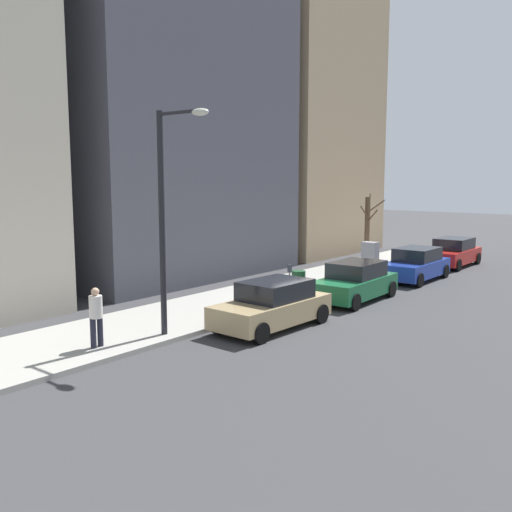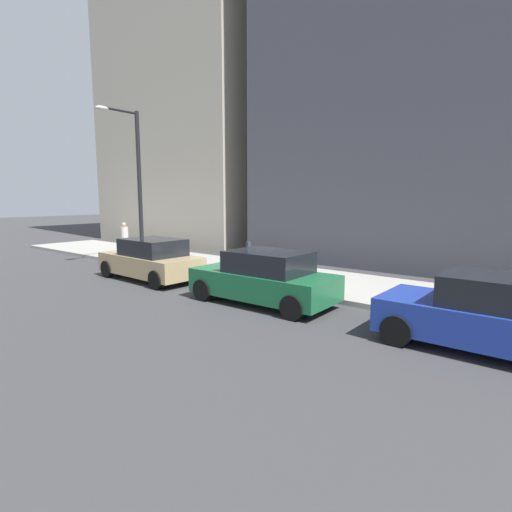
% 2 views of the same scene
% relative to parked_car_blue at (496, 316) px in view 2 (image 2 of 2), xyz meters
% --- Properties ---
extents(ground_plane, '(120.00, 120.00, 0.00)m').
position_rel_parked_car_blue_xyz_m(ground_plane, '(1.30, 6.59, -0.74)').
color(ground_plane, '#38383A').
extents(sidewalk, '(4.00, 36.00, 0.15)m').
position_rel_parked_car_blue_xyz_m(sidewalk, '(3.30, 6.59, -0.66)').
color(sidewalk, '#9E9B93').
rests_on(sidewalk, ground).
extents(parked_car_blue, '(1.93, 4.21, 1.52)m').
position_rel_parked_car_blue_xyz_m(parked_car_blue, '(0.00, 0.00, 0.00)').
color(parked_car_blue, '#1E389E').
rests_on(parked_car_blue, ground).
extents(parked_car_green, '(2.00, 4.24, 1.52)m').
position_rel_parked_car_blue_xyz_m(parked_car_green, '(0.06, 5.72, 0.00)').
color(parked_car_green, '#196038').
rests_on(parked_car_green, ground).
extents(parked_car_tan, '(2.04, 4.26, 1.52)m').
position_rel_parked_car_blue_xyz_m(parked_car_tan, '(0.09, 11.01, 0.00)').
color(parked_car_tan, tan).
rests_on(parked_car_tan, ground).
extents(parking_meter, '(0.14, 0.10, 1.35)m').
position_rel_parked_car_blue_xyz_m(parking_meter, '(1.75, 7.72, 0.24)').
color(parking_meter, slate).
rests_on(parking_meter, sidewalk).
extents(streetlamp, '(1.97, 0.32, 6.50)m').
position_rel_parked_car_blue_xyz_m(streetlamp, '(1.58, 14.03, 3.28)').
color(streetlamp, black).
rests_on(streetlamp, sidewalk).
extents(trash_bin, '(0.56, 0.56, 0.90)m').
position_rel_parked_car_blue_xyz_m(trash_bin, '(2.20, 6.46, -0.14)').
color(trash_bin, '#14381E').
rests_on(trash_bin, sidewalk).
extents(pedestrian_near_meter, '(0.36, 0.40, 1.66)m').
position_rel_parked_car_blue_xyz_m(pedestrian_near_meter, '(2.30, 16.08, 0.35)').
color(pedestrian_near_meter, '#1E1E2D').
rests_on(pedestrian_near_meter, sidewalk).
extents(office_block_center, '(12.24, 12.24, 22.53)m').
position_rel_parked_car_blue_xyz_m(office_block_center, '(12.92, 5.91, 10.53)').
color(office_block_center, '#4C4C56').
rests_on(office_block_center, ground).
extents(office_tower_right, '(12.44, 12.44, 27.16)m').
position_rel_parked_car_blue_xyz_m(office_tower_right, '(13.02, 19.90, 12.84)').
color(office_tower_right, '#BCB29E').
rests_on(office_tower_right, ground).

